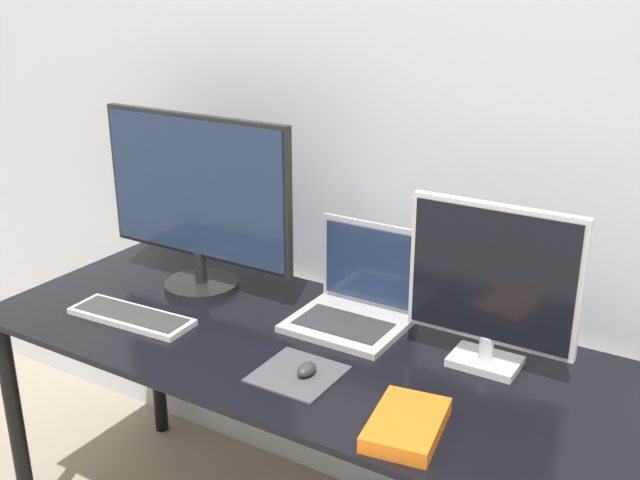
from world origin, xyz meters
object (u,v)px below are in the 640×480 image
Objects in this scene: monitor_left at (197,199)px; laptop at (356,299)px; mouse at (307,369)px; keyboard at (131,316)px; monitor_right at (492,283)px; book at (407,425)px.

laptop is at bearing 5.67° from monitor_left.
laptop is 4.93× the size of mouse.
monitor_left is 10.69× the size of mouse.
keyboard is 0.59m from mouse.
monitor_right is at bearing 38.94° from mouse.
laptop reaches higher than mouse.
book is at bearing -14.88° from mouse.
monitor_right is at bearing 16.35° from keyboard.
monitor_left is at bearing 84.46° from keyboard.
mouse is 0.31m from book.
monitor_right is 1.73× the size of book.
mouse is at bearing 165.12° from book.
monitor_left is 0.68m from mouse.
mouse is at bearing -141.06° from monitor_right.
monitor_left is at bearing -179.99° from monitor_right.
monitor_left is 0.97m from book.
book is at bearing -22.71° from monitor_left.
keyboard is at bearing 179.34° from mouse.
book is (0.35, -0.41, -0.05)m from laptop.
monitor_left is at bearing 157.29° from book.
book is at bearing -97.07° from monitor_right.
mouse is (0.05, -0.33, -0.04)m from laptop.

